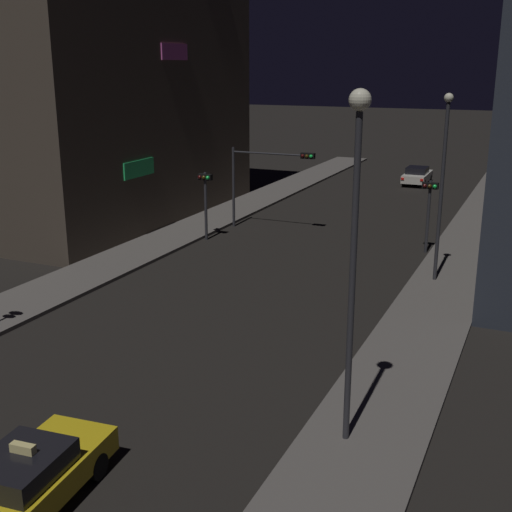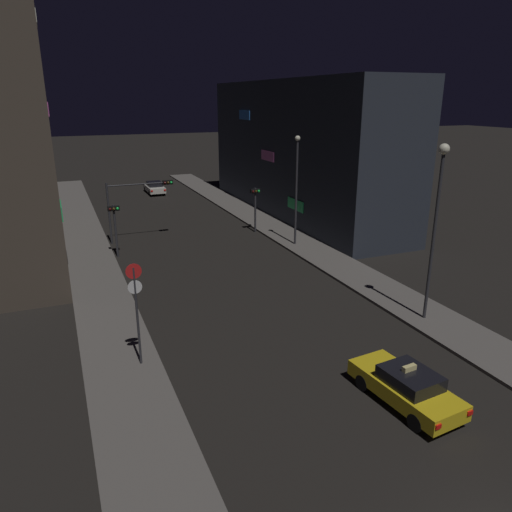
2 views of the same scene
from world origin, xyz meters
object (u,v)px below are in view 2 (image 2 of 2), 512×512
street_lamp_far_block (297,182)px  traffic_light_left_kerb (115,220)px  taxi (406,386)px  street_lamp_near_block (437,207)px  traffic_light_overhead (136,197)px  sign_pole_left (136,304)px  far_car (154,187)px  traffic_light_right_kerb (255,201)px

street_lamp_far_block → traffic_light_left_kerb: bearing=169.0°
taxi → street_lamp_near_block: (5.52, 5.30, 5.16)m
traffic_light_overhead → street_lamp_near_block: bearing=-61.5°
traffic_light_overhead → street_lamp_far_block: size_ratio=0.63×
sign_pole_left → street_lamp_near_block: (14.06, -1.06, 3.03)m
taxi → street_lamp_near_block: bearing=43.9°
far_car → street_lamp_near_block: 40.16m
sign_pole_left → street_lamp_near_block: street_lamp_near_block is taller
traffic_light_right_kerb → taxi: bearing=-99.6°
traffic_light_right_kerb → street_lamp_far_block: size_ratio=0.46×
traffic_light_left_kerb → sign_pole_left: bearing=-93.9°
far_car → street_lamp_near_block: (5.80, -39.40, 5.16)m
traffic_light_overhead → street_lamp_near_block: size_ratio=0.59×
far_car → traffic_light_left_kerb: traffic_light_left_kerb is taller
traffic_light_right_kerb → traffic_light_left_kerb: bearing=-168.6°
traffic_light_overhead → traffic_light_left_kerb: bearing=-120.9°
street_lamp_near_block → street_lamp_far_block: 14.15m
street_lamp_near_block → far_car: bearing=98.4°
traffic_light_left_kerb → street_lamp_far_block: street_lamp_far_block is taller
traffic_light_overhead → street_lamp_near_block: (10.91, -20.10, 2.39)m
taxi → traffic_light_overhead: (-5.40, 25.40, 2.77)m
sign_pole_left → street_lamp_near_block: 14.43m
taxi → far_car: taxi is taller
traffic_light_left_kerb → far_car: bearing=72.5°
traffic_light_right_kerb → street_lamp_far_block: street_lamp_far_block is taller
traffic_light_overhead → street_lamp_near_block: street_lamp_near_block is taller
sign_pole_left → street_lamp_far_block: 19.20m
taxi → traffic_light_right_kerb: bearing=80.4°
traffic_light_left_kerb → taxi: bearing=-71.1°
traffic_light_overhead → sign_pole_left: size_ratio=1.15×
taxi → street_lamp_far_block: 20.59m
traffic_light_left_kerb → street_lamp_near_block: street_lamp_near_block is taller
far_car → traffic_light_overhead: size_ratio=0.88×
taxi → far_car: bearing=90.4°
taxi → traffic_light_left_kerb: (-7.48, 21.92, 1.96)m
traffic_light_right_kerb → sign_pole_left: 21.93m
taxi → far_car: size_ratio=1.03×
taxi → traffic_light_left_kerb: traffic_light_left_kerb is taller
taxi → sign_pole_left: 10.87m
traffic_light_right_kerb → street_lamp_far_block: bearing=-75.4°
traffic_light_left_kerb → street_lamp_far_block: bearing=-11.0°
far_car → traffic_light_overhead: (-5.11, -19.30, 2.77)m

